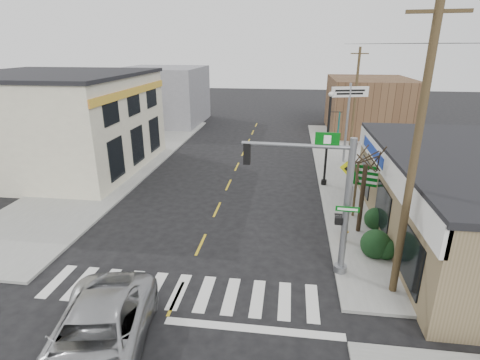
# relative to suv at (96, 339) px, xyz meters

# --- Properties ---
(ground) EXTENTS (140.00, 140.00, 0.00)m
(ground) POSITION_rel_suv_xyz_m (1.39, 3.15, -0.84)
(ground) COLOR black
(ground) RESTS_ON ground
(sidewalk_right) EXTENTS (6.00, 38.00, 0.13)m
(sidewalk_right) POSITION_rel_suv_xyz_m (10.39, 16.15, -0.77)
(sidewalk_right) COLOR gray
(sidewalk_right) RESTS_ON ground
(sidewalk_left) EXTENTS (6.00, 38.00, 0.13)m
(sidewalk_left) POSITION_rel_suv_xyz_m (-7.61, 16.15, -0.77)
(sidewalk_left) COLOR gray
(sidewalk_left) RESTS_ON ground
(center_line) EXTENTS (0.12, 56.00, 0.01)m
(center_line) POSITION_rel_suv_xyz_m (1.39, 11.15, -0.83)
(center_line) COLOR gold
(center_line) RESTS_ON ground
(crosswalk) EXTENTS (11.00, 2.20, 0.01)m
(crosswalk) POSITION_rel_suv_xyz_m (1.39, 3.55, -0.83)
(crosswalk) COLOR silver
(crosswalk) RESTS_ON ground
(left_building) EXTENTS (12.00, 12.00, 6.80)m
(left_building) POSITION_rel_suv_xyz_m (-11.61, 17.15, 2.56)
(left_building) COLOR beige
(left_building) RESTS_ON ground
(bldg_distant_right) EXTENTS (8.00, 10.00, 5.60)m
(bldg_distant_right) POSITION_rel_suv_xyz_m (13.39, 33.15, 1.96)
(bldg_distant_right) COLOR brown
(bldg_distant_right) RESTS_ON ground
(bldg_distant_left) EXTENTS (9.00, 10.00, 6.40)m
(bldg_distant_left) POSITION_rel_suv_xyz_m (-9.61, 35.15, 2.36)
(bldg_distant_left) COLOR gray
(bldg_distant_left) RESTS_ON ground
(suv) EXTENTS (3.85, 6.44, 1.67)m
(suv) POSITION_rel_suv_xyz_m (0.00, 0.00, 0.00)
(suv) COLOR #A0A1A4
(suv) RESTS_ON ground
(traffic_signal_pole) EXTENTS (4.53, 0.37, 5.74)m
(traffic_signal_pole) POSITION_rel_suv_xyz_m (6.91, 5.56, 2.72)
(traffic_signal_pole) COLOR gray
(traffic_signal_pole) RESTS_ON sidewalk_right
(guide_sign) EXTENTS (1.75, 0.14, 3.06)m
(guide_sign) POSITION_rel_suv_xyz_m (9.59, 11.04, 1.26)
(guide_sign) COLOR #4B3B23
(guide_sign) RESTS_ON sidewalk_right
(fire_hydrant) EXTENTS (0.24, 0.24, 0.77)m
(fire_hydrant) POSITION_rel_suv_xyz_m (8.07, 8.20, -0.29)
(fire_hydrant) COLOR orange
(fire_hydrant) RESTS_ON sidewalk_right
(ped_crossing_sign) EXTENTS (1.04, 0.07, 2.67)m
(ped_crossing_sign) POSITION_rel_suv_xyz_m (8.72, 12.77, 1.13)
(ped_crossing_sign) COLOR gray
(ped_crossing_sign) RESTS_ON sidewalk_right
(lamp_post) EXTENTS (0.78, 0.61, 6.02)m
(lamp_post) POSITION_rel_suv_xyz_m (7.75, 15.73, 2.78)
(lamp_post) COLOR black
(lamp_post) RESTS_ON sidewalk_right
(dance_center_sign) EXTENTS (2.85, 0.18, 6.05)m
(dance_center_sign) POSITION_rel_suv_xyz_m (9.61, 21.23, 3.91)
(dance_center_sign) COLOR gray
(dance_center_sign) RESTS_ON sidewalk_right
(bare_tree) EXTENTS (2.58, 2.58, 5.15)m
(bare_tree) POSITION_rel_suv_xyz_m (8.89, 9.30, 3.35)
(bare_tree) COLOR black
(bare_tree) RESTS_ON sidewalk_right
(shrub_front) EXTENTS (1.31, 1.31, 0.98)m
(shrub_front) POSITION_rel_suv_xyz_m (9.25, 7.13, -0.22)
(shrub_front) COLOR #133414
(shrub_front) RESTS_ON sidewalk_right
(shrub_back) EXTENTS (1.14, 1.14, 0.85)m
(shrub_back) POSITION_rel_suv_xyz_m (9.81, 9.89, -0.28)
(shrub_back) COLOR black
(shrub_back) RESTS_ON sidewalk_right
(utility_pole_near) EXTENTS (1.79, 0.27, 10.31)m
(utility_pole_near) POSITION_rel_suv_xyz_m (9.42, 4.56, 4.58)
(utility_pole_near) COLOR #4C3020
(utility_pole_near) RESTS_ON sidewalk_right
(utility_pole_far) EXTENTS (1.49, 0.22, 8.55)m
(utility_pole_far) POSITION_rel_suv_xyz_m (10.89, 26.53, 3.68)
(utility_pole_far) COLOR #443022
(utility_pole_far) RESTS_ON sidewalk_right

